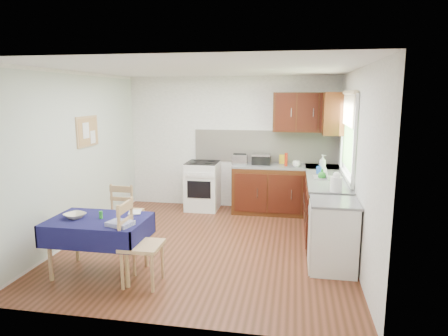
% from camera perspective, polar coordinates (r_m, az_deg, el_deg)
% --- Properties ---
extents(floor, '(4.20, 4.20, 0.00)m').
position_cam_1_polar(floor, '(5.94, -2.24, -10.88)').
color(floor, '#492713').
rests_on(floor, ground).
extents(ceiling, '(4.00, 4.20, 0.02)m').
position_cam_1_polar(ceiling, '(5.55, -2.43, 13.95)').
color(ceiling, white).
rests_on(ceiling, wall_back).
extents(wall_back, '(4.00, 0.02, 2.50)m').
position_cam_1_polar(wall_back, '(7.65, 1.05, 3.61)').
color(wall_back, silver).
rests_on(wall_back, ground).
extents(wall_front, '(4.00, 0.02, 2.50)m').
position_cam_1_polar(wall_front, '(3.63, -9.49, -4.20)').
color(wall_front, silver).
rests_on(wall_front, ground).
extents(wall_left, '(0.02, 4.20, 2.50)m').
position_cam_1_polar(wall_left, '(6.35, -20.27, 1.55)').
color(wall_left, silver).
rests_on(wall_left, ground).
extents(wall_right, '(0.02, 4.20, 2.50)m').
position_cam_1_polar(wall_right, '(5.54, 18.31, 0.46)').
color(wall_right, silver).
rests_on(wall_right, ground).
extents(base_cabinets, '(1.90, 2.30, 0.86)m').
position_cam_1_polar(base_cabinets, '(6.89, 11.15, -4.31)').
color(base_cabinets, '#331708').
rests_on(base_cabinets, ground).
extents(worktop_back, '(1.90, 0.60, 0.04)m').
position_cam_1_polar(worktop_back, '(7.32, 8.81, 0.24)').
color(worktop_back, slate).
rests_on(worktop_back, base_cabinets).
extents(worktop_right, '(0.60, 1.70, 0.04)m').
position_cam_1_polar(worktop_right, '(6.21, 14.55, -1.79)').
color(worktop_right, slate).
rests_on(worktop_right, base_cabinets).
extents(worktop_corner, '(0.60, 0.60, 0.04)m').
position_cam_1_polar(worktop_corner, '(7.34, 13.89, 0.08)').
color(worktop_corner, slate).
rests_on(worktop_corner, base_cabinets).
extents(splashback, '(2.70, 0.02, 0.60)m').
position_cam_1_polar(splashback, '(7.57, 5.90, 3.10)').
color(splashback, beige).
rests_on(splashback, wall_back).
extents(upper_cabinets, '(1.20, 0.85, 0.70)m').
position_cam_1_polar(upper_cabinets, '(7.22, 12.83, 7.72)').
color(upper_cabinets, '#331708').
rests_on(upper_cabinets, wall_back).
extents(stove, '(0.60, 0.61, 0.92)m').
position_cam_1_polar(stove, '(7.59, -3.06, -2.52)').
color(stove, white).
rests_on(stove, ground).
extents(window, '(0.04, 1.48, 1.26)m').
position_cam_1_polar(window, '(6.18, 17.36, 5.24)').
color(window, '#315A25').
rests_on(window, wall_right).
extents(fridge, '(0.58, 0.60, 0.89)m').
position_cam_1_polar(fridge, '(5.17, 15.31, -9.33)').
color(fridge, white).
rests_on(fridge, ground).
extents(corkboard, '(0.04, 0.62, 0.47)m').
position_cam_1_polar(corkboard, '(6.55, -18.92, 4.97)').
color(corkboard, tan).
rests_on(corkboard, wall_left).
extents(dining_table, '(1.15, 0.78, 0.70)m').
position_cam_1_polar(dining_table, '(5.08, -17.49, -8.04)').
color(dining_table, '#0D0D36').
rests_on(dining_table, ground).
extents(chair_far, '(0.40, 0.40, 0.88)m').
position_cam_1_polar(chair_far, '(6.14, -13.84, -5.86)').
color(chair_far, tan).
rests_on(chair_far, ground).
extents(chair_near, '(0.44, 0.44, 0.98)m').
position_cam_1_polar(chair_near, '(4.72, -12.23, -10.14)').
color(chair_near, tan).
rests_on(chair_near, ground).
extents(toaster, '(0.27, 0.17, 0.21)m').
position_cam_1_polar(toaster, '(7.28, 2.27, 1.23)').
color(toaster, '#AFAFB3').
rests_on(toaster, worktop_back).
extents(sandwich_press, '(0.33, 0.29, 0.19)m').
position_cam_1_polar(sandwich_press, '(7.35, 5.35, 1.27)').
color(sandwich_press, black).
rests_on(sandwich_press, worktop_back).
extents(sauce_bottle, '(0.05, 0.05, 0.24)m').
position_cam_1_polar(sauce_bottle, '(7.21, 8.86, 1.20)').
color(sauce_bottle, red).
rests_on(sauce_bottle, worktop_back).
extents(yellow_packet, '(0.13, 0.10, 0.16)m').
position_cam_1_polar(yellow_packet, '(7.48, 8.37, 1.26)').
color(yellow_packet, gold).
rests_on(yellow_packet, worktop_back).
extents(dish_rack, '(0.38, 0.29, 0.18)m').
position_cam_1_polar(dish_rack, '(6.28, 14.40, -1.26)').
color(dish_rack, '#95949A').
rests_on(dish_rack, worktop_right).
extents(kettle, '(0.16, 0.16, 0.26)m').
position_cam_1_polar(kettle, '(5.46, 15.73, -2.04)').
color(kettle, white).
rests_on(kettle, worktop_right).
extents(cup, '(0.18, 0.18, 0.11)m').
position_cam_1_polar(cup, '(7.16, 10.31, 0.57)').
color(cup, white).
rests_on(cup, worktop_back).
extents(soap_bottle_a, '(0.17, 0.17, 0.31)m').
position_cam_1_polar(soap_bottle_a, '(6.64, 13.89, 0.54)').
color(soap_bottle_a, white).
rests_on(soap_bottle_a, worktop_right).
extents(soap_bottle_b, '(0.11, 0.11, 0.18)m').
position_cam_1_polar(soap_bottle_b, '(6.62, 13.53, -0.05)').
color(soap_bottle_b, blue).
rests_on(soap_bottle_b, worktop_right).
extents(soap_bottle_c, '(0.14, 0.14, 0.16)m').
position_cam_1_polar(soap_bottle_c, '(6.21, 13.83, -0.84)').
color(soap_bottle_c, '#248524').
rests_on(soap_bottle_c, worktop_right).
extents(plate_bowl, '(0.32, 0.32, 0.06)m').
position_cam_1_polar(plate_bowl, '(5.15, -20.54, -6.40)').
color(plate_bowl, beige).
rests_on(plate_bowl, dining_table).
extents(book, '(0.20, 0.24, 0.02)m').
position_cam_1_polar(book, '(5.17, -13.45, -6.21)').
color(book, white).
rests_on(book, dining_table).
extents(spice_jar, '(0.04, 0.04, 0.09)m').
position_cam_1_polar(spice_jar, '(5.04, -17.18, -6.40)').
color(spice_jar, green).
rests_on(spice_jar, dining_table).
extents(tea_towel, '(0.32, 0.28, 0.05)m').
position_cam_1_polar(tea_towel, '(4.71, -14.60, -7.68)').
color(tea_towel, navy).
rests_on(tea_towel, dining_table).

